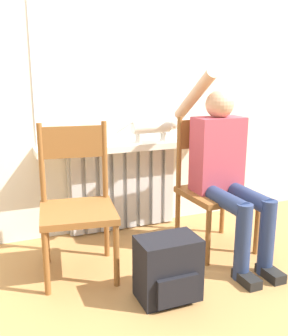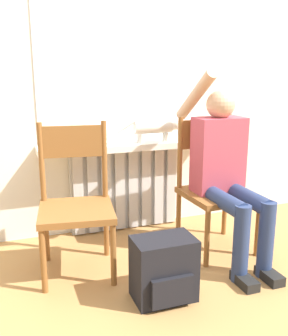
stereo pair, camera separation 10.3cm
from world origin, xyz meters
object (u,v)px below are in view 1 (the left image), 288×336
(cat, at_px, (156,126))
(backpack, at_px, (168,269))
(person, at_px, (226,167))
(chair_right, at_px, (214,184))
(chair_left, at_px, (77,201))

(cat, relative_size, backpack, 1.43)
(person, relative_size, cat, 2.46)
(chair_right, bearing_deg, person, -91.81)
(chair_right, relative_size, backpack, 2.59)
(cat, bearing_deg, chair_left, -148.98)
(chair_left, relative_size, cat, 1.81)
(cat, distance_m, backpack, 1.21)
(chair_left, height_order, backpack, chair_left)
(chair_right, distance_m, cat, 0.64)
(chair_left, bearing_deg, cat, 39.32)
(cat, bearing_deg, backpack, -109.48)
(chair_right, relative_size, person, 0.74)
(chair_left, bearing_deg, backpack, -44.16)
(cat, bearing_deg, chair_right, -59.20)
(chair_right, xyz_separation_m, cat, (-0.26, 0.44, 0.38))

